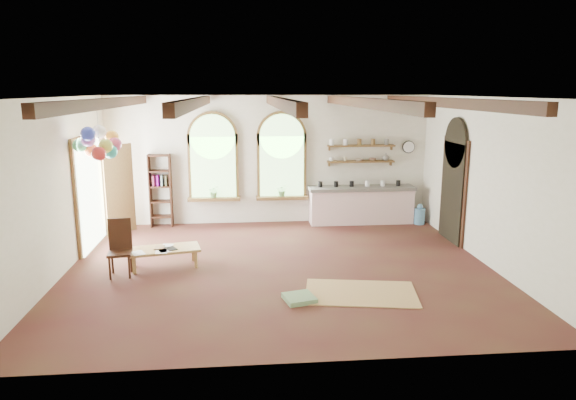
{
  "coord_description": "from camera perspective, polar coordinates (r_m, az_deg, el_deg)",
  "views": [
    {
      "loc": [
        -0.7,
        -9.28,
        3.33
      ],
      "look_at": [
        0.2,
        0.6,
        1.19
      ],
      "focal_mm": 32.0,
      "sensor_mm": 36.0,
      "label": 1
    }
  ],
  "objects": [
    {
      "name": "window_right",
      "position": [
        12.85,
        -0.7,
        4.58
      ],
      "size": [
        1.3,
        0.28,
        2.2
      ],
      "color": "brown",
      "rests_on": "floor"
    },
    {
      "name": "shelf_vase",
      "position": [
        13.28,
        10.83,
        4.75
      ],
      "size": [
        0.18,
        0.18,
        0.19
      ],
      "primitive_type": "imported",
      "color": "slate",
      "rests_on": "wall_shelf_lower"
    },
    {
      "name": "window_left",
      "position": [
        12.84,
        -8.31,
        4.44
      ],
      "size": [
        1.3,
        0.28,
        2.2
      ],
      "color": "brown",
      "rests_on": "floor"
    },
    {
      "name": "water_jug_a",
      "position": [
        13.36,
        14.41,
        -1.66
      ],
      "size": [
        0.27,
        0.27,
        0.52
      ],
      "color": "#558DB6",
      "rests_on": "floor"
    },
    {
      "name": "coffee_table",
      "position": [
        10.1,
        -13.57,
        -5.46
      ],
      "size": [
        1.41,
        0.86,
        0.37
      ],
      "color": "tan",
      "rests_on": "floor"
    },
    {
      "name": "wall_clock",
      "position": [
        13.49,
        13.25,
        5.76
      ],
      "size": [
        0.32,
        0.04,
        0.32
      ],
      "primitive_type": "cylinder",
      "rotation": [
        1.57,
        0.0,
        0.0
      ],
      "color": "black",
      "rests_on": "wall_back"
    },
    {
      "name": "shelf_bowl_b",
      "position": [
        13.19,
        9.35,
        4.48
      ],
      "size": [
        0.2,
        0.2,
        0.06
      ],
      "primitive_type": "imported",
      "color": "#8C664C",
      "rests_on": "wall_shelf_lower"
    },
    {
      "name": "shelf_bowl_a",
      "position": [
        13.11,
        7.87,
        4.46
      ],
      "size": [
        0.22,
        0.22,
        0.05
      ],
      "primitive_type": "imported",
      "color": "beige",
      "rests_on": "wall_shelf_lower"
    },
    {
      "name": "wall_shelf_lower",
      "position": [
        13.13,
        8.08,
        4.26
      ],
      "size": [
        1.7,
        0.24,
        0.04
      ],
      "primitive_type": "cube",
      "color": "brown",
      "rests_on": "wall_back"
    },
    {
      "name": "floor",
      "position": [
        9.88,
        -0.85,
        -7.53
      ],
      "size": [
        8.0,
        8.0,
        0.0
      ],
      "primitive_type": "plane",
      "color": "#4F3020",
      "rests_on": "ground"
    },
    {
      "name": "ceiling_beams",
      "position": [
        9.31,
        -0.91,
        10.75
      ],
      "size": [
        6.2,
        6.8,
        0.18
      ],
      "primitive_type": null,
      "color": "#3B1C12",
      "rests_on": "ceiling"
    },
    {
      "name": "potted_plant_left",
      "position": [
        12.86,
        -8.23,
        0.92
      ],
      "size": [
        0.27,
        0.23,
        0.3
      ],
      "primitive_type": "imported",
      "color": "#598C4C",
      "rests_on": "window_left"
    },
    {
      "name": "left_doorway",
      "position": [
        11.75,
        -21.17,
        0.64
      ],
      "size": [
        0.1,
        1.9,
        2.5
      ],
      "primitive_type": "cube",
      "color": "brown",
      "rests_on": "floor"
    },
    {
      "name": "floor_mat",
      "position": [
        8.79,
        8.09,
        -10.18
      ],
      "size": [
        2.0,
        1.42,
        0.02
      ],
      "primitive_type": "cube",
      "rotation": [
        0.0,
        0.0,
        -0.17
      ],
      "color": "tan",
      "rests_on": "floor"
    },
    {
      "name": "kitchen_counter",
      "position": [
        13.15,
        8.11,
        -0.49
      ],
      "size": [
        2.68,
        0.62,
        0.94
      ],
      "color": "silver",
      "rests_on": "floor"
    },
    {
      "name": "table_book",
      "position": [
        10.13,
        -14.6,
        -5.14
      ],
      "size": [
        0.18,
        0.26,
        0.02
      ],
      "primitive_type": "imported",
      "rotation": [
        0.0,
        0.0,
        -0.02
      ],
      "color": "olive",
      "rests_on": "coffee_table"
    },
    {
      "name": "right_doorway",
      "position": [
        11.95,
        17.8,
        0.82
      ],
      "size": [
        0.1,
        1.3,
        2.4
      ],
      "primitive_type": "cube",
      "color": "black",
      "rests_on": "floor"
    },
    {
      "name": "water_jug_b",
      "position": [
        13.46,
        12.3,
        -1.29
      ],
      "size": [
        0.31,
        0.31,
        0.61
      ],
      "color": "#558DB6",
      "rests_on": "floor"
    },
    {
      "name": "wall_shelf_upper",
      "position": [
        13.08,
        8.13,
        5.99
      ],
      "size": [
        1.7,
        0.24,
        0.04
      ],
      "primitive_type": "cube",
      "color": "brown",
      "rests_on": "wall_back"
    },
    {
      "name": "floor_cushion",
      "position": [
        8.42,
        1.27,
        -10.85
      ],
      "size": [
        0.56,
        0.56,
        0.08
      ],
      "primitive_type": "cube",
      "rotation": [
        0.0,
        0.0,
        0.24
      ],
      "color": "#6D9063",
      "rests_on": "floor"
    },
    {
      "name": "balloon_cluster",
      "position": [
        10.49,
        -20.27,
        5.92
      ],
      "size": [
        0.9,
        0.98,
        1.16
      ],
      "color": "white",
      "rests_on": "floor"
    },
    {
      "name": "shelf_cup_b",
      "position": [
        13.03,
        6.37,
        4.54
      ],
      "size": [
        0.1,
        0.1,
        0.09
      ],
      "primitive_type": "imported",
      "color": "beige",
      "rests_on": "wall_shelf_lower"
    },
    {
      "name": "potted_plant_right",
      "position": [
        12.88,
        -0.66,
        1.06
      ],
      "size": [
        0.27,
        0.23,
        0.3
      ],
      "primitive_type": "imported",
      "color": "#598C4C",
      "rests_on": "window_right"
    },
    {
      "name": "bookshelf",
      "position": [
        12.98,
        -13.97,
        1.02
      ],
      "size": [
        0.53,
        0.32,
        1.8
      ],
      "color": "#3B1C12",
      "rests_on": "floor"
    },
    {
      "name": "tablet",
      "position": [
        10.01,
        -12.86,
        -5.28
      ],
      "size": [
        0.28,
        0.31,
        0.01
      ],
      "primitive_type": "cube",
      "rotation": [
        0.0,
        0.0,
        0.51
      ],
      "color": "black",
      "rests_on": "coffee_table"
    },
    {
      "name": "side_chair",
      "position": [
        9.88,
        -18.11,
        -6.32
      ],
      "size": [
        0.45,
        0.45,
        1.04
      ],
      "color": "#3B1C12",
      "rests_on": "floor"
    },
    {
      "name": "shelf_cup_a",
      "position": [
        12.97,
        4.85,
        4.54
      ],
      "size": [
        0.12,
        0.1,
        0.1
      ],
      "primitive_type": "imported",
      "color": "white",
      "rests_on": "wall_shelf_lower"
    }
  ]
}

